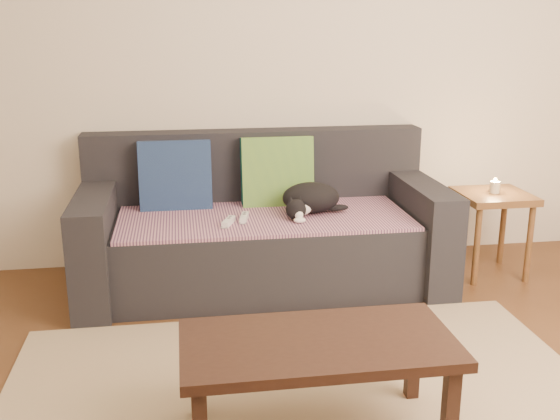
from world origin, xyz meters
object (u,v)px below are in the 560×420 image
Objects in this scene: cat at (310,199)px; wii_remote_a at (244,218)px; sofa at (262,232)px; coffee_table at (318,352)px; side_table at (493,207)px; wii_remote_b at (228,222)px.

cat is 0.41m from wii_remote_a.
sofa is 5.04× the size of cat.
cat reaches higher than coffee_table.
wii_remote_a is 0.29× the size of side_table.
cat is 0.51m from wii_remote_b.
side_table is at bearing -3.60° from sofa.
sofa reaches higher than cat.
wii_remote_a is 1.53m from side_table.
side_table is (1.53, 0.08, -0.03)m from wii_remote_a.
wii_remote_a is (-0.39, -0.09, -0.07)m from cat.
cat reaches higher than wii_remote_b.
cat is (0.27, -0.08, 0.22)m from sofa.
side_table is at bearing -17.06° from cat.
sofa reaches higher than wii_remote_b.
wii_remote_b reaches higher than coffee_table.
sofa is at bearing 90.16° from coffee_table.
sofa is 0.36m from cat.
side_table reaches higher than wii_remote_b.
coffee_table is at bearing -149.53° from wii_remote_b.
side_table is at bearing 46.59° from coffee_table.
wii_remote_a is at bearing -177.16° from side_table.
sofa is 0.25m from wii_remote_a.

